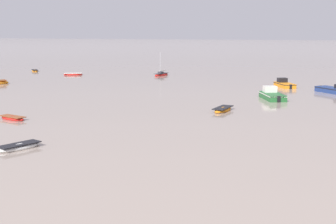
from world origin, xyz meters
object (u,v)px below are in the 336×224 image
object	(u,v)px
rowboat_moored_0	(19,147)
rowboat_moored_3	(13,118)
motorboat_moored_0	(270,96)
motorboat_moored_4	(283,85)
sailboat_moored_0	(161,75)
rowboat_moored_6	(73,74)
rowboat_moored_1	(35,71)
rowboat_moored_5	(223,110)

from	to	relation	value
rowboat_moored_0	rowboat_moored_3	world-z (taller)	rowboat_moored_0
motorboat_moored_0	motorboat_moored_4	size ratio (longest dim) A/B	1.18
sailboat_moored_0	rowboat_moored_6	bearing A→B (deg)	-61.55
rowboat_moored_0	rowboat_moored_3	xyz separation A→B (m)	(-7.63, 10.67, -0.01)
rowboat_moored_0	rowboat_moored_6	bearing A→B (deg)	-132.28
rowboat_moored_1	rowboat_moored_6	xyz separation A→B (m)	(12.01, -5.53, 0.02)
rowboat_moored_0	rowboat_moored_1	distance (m)	71.53
motorboat_moored_0	motorboat_moored_4	world-z (taller)	motorboat_moored_0
rowboat_moored_5	rowboat_moored_3	bearing A→B (deg)	-50.10
rowboat_moored_1	sailboat_moored_0	bearing A→B (deg)	-132.81
motorboat_moored_0	rowboat_moored_6	size ratio (longest dim) A/B	1.71
motorboat_moored_0	rowboat_moored_3	bearing A→B (deg)	112.74
rowboat_moored_0	rowboat_moored_6	world-z (taller)	rowboat_moored_6
sailboat_moored_0	rowboat_moored_3	bearing A→B (deg)	14.25
rowboat_moored_5	rowboat_moored_6	distance (m)	50.12
rowboat_moored_5	rowboat_moored_6	bearing A→B (deg)	-122.72
motorboat_moored_4	rowboat_moored_5	bearing A→B (deg)	143.06
rowboat_moored_5	motorboat_moored_0	bearing A→B (deg)	170.33
rowboat_moored_5	rowboat_moored_0	bearing A→B (deg)	-18.87
rowboat_moored_5	motorboat_moored_4	distance (m)	26.66
motorboat_moored_0	rowboat_moored_5	xyz separation A→B (m)	(-4.51, -11.97, -0.20)
sailboat_moored_0	rowboat_moored_5	distance (m)	42.86
rowboat_moored_1	rowboat_moored_3	size ratio (longest dim) A/B	0.95
rowboat_moored_0	rowboat_moored_6	size ratio (longest dim) A/B	0.96
motorboat_moored_0	motorboat_moored_4	distance (m)	14.16
motorboat_moored_0	rowboat_moored_6	bearing A→B (deg)	40.52
rowboat_moored_1	motorboat_moored_4	xyz separation A→B (m)	(53.76, -14.07, 0.17)
rowboat_moored_3	rowboat_moored_1	bearing A→B (deg)	-42.20
motorboat_moored_4	rowboat_moored_6	bearing A→B (deg)	53.42
rowboat_moored_3	motorboat_moored_4	xyz separation A→B (m)	(25.64, 37.22, 0.17)
motorboat_moored_0	rowboat_moored_5	world-z (taller)	motorboat_moored_0
motorboat_moored_0	rowboat_moored_1	size ratio (longest dim) A/B	2.03
rowboat_moored_6	motorboat_moored_4	distance (m)	42.62
rowboat_moored_6	motorboat_moored_0	bearing A→B (deg)	-52.07
motorboat_moored_0	sailboat_moored_0	size ratio (longest dim) A/B	1.37
rowboat_moored_0	motorboat_moored_4	world-z (taller)	motorboat_moored_4
rowboat_moored_3	motorboat_moored_0	bearing A→B (deg)	-117.79
rowboat_moored_3	motorboat_moored_4	size ratio (longest dim) A/B	0.61
rowboat_moored_3	rowboat_moored_6	world-z (taller)	rowboat_moored_6
rowboat_moored_6	sailboat_moored_0	bearing A→B (deg)	-10.38
sailboat_moored_0	rowboat_moored_3	distance (m)	49.68
rowboat_moored_1	motorboat_moored_4	bearing A→B (deg)	-144.33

